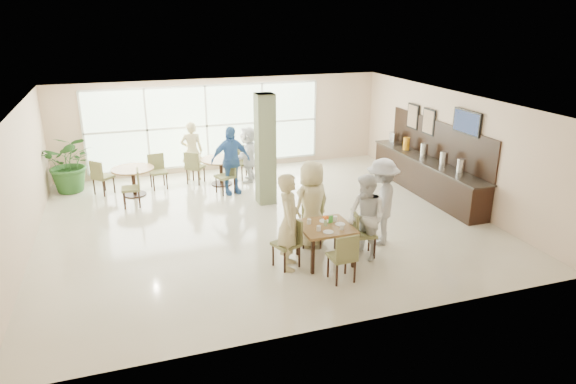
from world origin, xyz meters
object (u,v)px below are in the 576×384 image
object	(u,v)px
buffet_counter	(427,174)
teen_standing	(382,202)
round_table_right	(221,164)
teen_far	(312,204)
adult_standing	(192,151)
teen_left	(289,222)
round_table_left	(133,174)
adult_a	(231,160)
potted_plant	(70,163)
main_table	(325,230)
teen_right	(366,218)
adult_b	(248,154)

from	to	relation	value
buffet_counter	teen_standing	xyz separation A→B (m)	(-2.68, -2.43, 0.37)
round_table_right	teen_far	world-z (taller)	teen_far
adult_standing	teen_left	bearing A→B (deg)	106.20
adult_standing	buffet_counter	bearing A→B (deg)	158.69
round_table_right	buffet_counter	distance (m)	5.68
round_table_left	adult_a	world-z (taller)	adult_a
potted_plant	teen_left	bearing A→B (deg)	-55.28
main_table	teen_far	bearing A→B (deg)	88.53
round_table_left	teen_right	bearing A→B (deg)	-51.77
main_table	adult_b	distance (m)	5.44
adult_b	adult_standing	distance (m)	1.64
round_table_right	main_table	bearing A→B (deg)	-79.70
adult_a	teen_standing	bearing A→B (deg)	-67.25
potted_plant	adult_b	size ratio (longest dim) A/B	1.00
teen_right	adult_standing	size ratio (longest dim) A/B	1.00
buffet_counter	teen_left	xyz separation A→B (m)	(-4.86, -2.87, 0.39)
adult_a	adult_standing	bearing A→B (deg)	111.39
round_table_left	teen_far	size ratio (longest dim) A/B	0.61
teen_far	adult_b	world-z (taller)	teen_far
round_table_right	teen_standing	bearing A→B (deg)	-63.96
buffet_counter	round_table_left	bearing A→B (deg)	162.67
teen_left	adult_b	bearing A→B (deg)	13.16
teen_right	round_table_right	bearing A→B (deg)	-175.69
main_table	teen_far	world-z (taller)	teen_far
buffet_counter	teen_far	world-z (taller)	buffet_counter
teen_right	teen_left	bearing A→B (deg)	-107.36
potted_plant	main_table	bearing A→B (deg)	-50.72
round_table_left	teen_left	distance (m)	5.85
main_table	teen_right	bearing A→B (deg)	-8.22
adult_a	buffet_counter	bearing A→B (deg)	-25.13
teen_left	round_table_right	bearing A→B (deg)	21.80
teen_standing	buffet_counter	bearing A→B (deg)	167.38
adult_standing	round_table_right	bearing A→B (deg)	143.59
potted_plant	teen_standing	world-z (taller)	teen_standing
round_table_right	teen_standing	size ratio (longest dim) A/B	0.62
adult_a	adult_standing	xyz separation A→B (m)	(-0.80, 1.51, -0.06)
adult_a	teen_left	bearing A→B (deg)	-95.04
round_table_right	teen_far	size ratio (longest dim) A/B	0.62
potted_plant	teen_standing	xyz separation A→B (m)	(6.39, -5.63, 0.12)
buffet_counter	adult_a	world-z (taller)	buffet_counter
teen_right	adult_a	size ratio (longest dim) A/B	0.93
adult_standing	potted_plant	bearing A→B (deg)	7.09
teen_right	adult_b	bearing A→B (deg)	176.13
teen_right	adult_standing	bearing A→B (deg)	-171.74
teen_left	adult_a	world-z (taller)	teen_left
round_table_right	teen_standing	distance (m)	5.51
main_table	adult_a	xyz separation A→B (m)	(-0.87, 4.53, 0.26)
teen_left	teen_right	distance (m)	1.56
main_table	adult_b	size ratio (longest dim) A/B	0.62
buffet_counter	teen_right	xyz separation A→B (m)	(-3.31, -2.97, 0.31)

